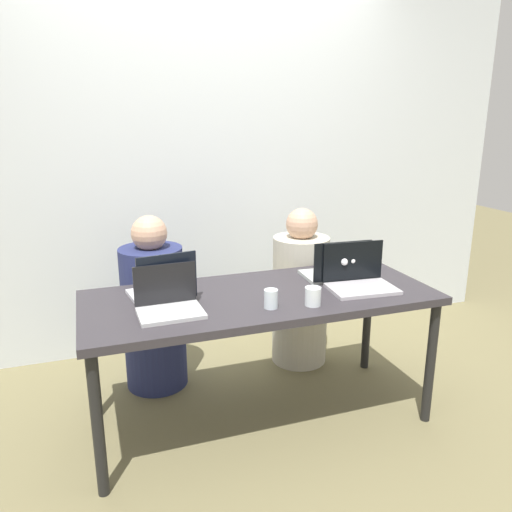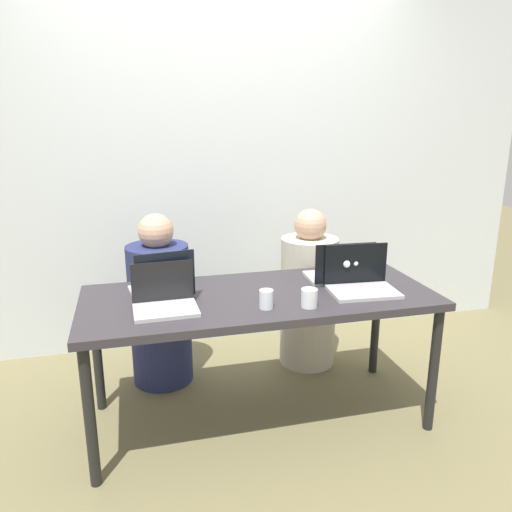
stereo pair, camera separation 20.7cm
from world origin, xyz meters
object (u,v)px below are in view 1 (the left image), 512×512
laptop_back_right (336,270)px  water_glass_center (271,300)px  laptop_back_left (163,288)px  water_glass_right (313,297)px  person_on_left (154,312)px  laptop_front_right (359,279)px  laptop_front_left (169,303)px  person_on_right (300,295)px

laptop_back_right → water_glass_center: (-0.49, -0.29, -0.01)m
laptop_back_right → water_glass_center: size_ratio=3.82×
laptop_back_left → water_glass_right: bearing=145.7°
person_on_left → laptop_front_right: 1.21m
laptop_front_left → water_glass_center: size_ratio=3.30×
person_on_left → laptop_back_right: bearing=169.8°
person_on_left → laptop_back_left: 0.55m
person_on_left → person_on_right: person_on_left is taller
person_on_right → water_glass_center: size_ratio=11.50×
laptop_back_right → water_glass_center: laptop_back_right is taller
person_on_left → laptop_front_right: (0.99, -0.63, 0.30)m
laptop_back_right → laptop_front_left: (-0.95, -0.18, -0.00)m
laptop_back_right → laptop_front_right: bearing=106.2°
water_glass_right → laptop_back_right: bearing=47.6°
laptop_front_left → water_glass_center: 0.47m
laptop_back_right → water_glass_center: 0.57m
person_on_left → water_glass_right: bearing=145.7°
laptop_front_left → water_glass_right: bearing=-13.2°
laptop_back_left → water_glass_center: bearing=139.6°
person_on_left → laptop_front_right: person_on_left is taller
laptop_front_left → water_glass_right: 0.67m
water_glass_center → water_glass_right: (0.20, -0.03, -0.00)m
laptop_front_right → water_glass_center: bearing=-163.9°
person_on_right → laptop_back_right: bearing=83.8°
laptop_back_left → water_glass_right: size_ratio=3.67×
laptop_back_right → water_glass_right: bearing=50.7°
laptop_front_left → person_on_right: bearing=32.7°
person_on_right → laptop_front_right: size_ratio=2.90×
laptop_front_right → laptop_back_left: (-0.99, 0.17, 0.00)m
water_glass_right → person_on_left: bearing=130.0°
laptop_back_left → water_glass_right: laptop_back_left is taller
laptop_back_right → water_glass_right: size_ratio=3.87×
person_on_right → person_on_left: bearing=-6.6°
laptop_front_right → laptop_front_left: bearing=-175.3°
laptop_front_left → laptop_back_right: bearing=9.5°
person_on_left → laptop_back_right: person_on_left is taller
water_glass_center → laptop_front_right: bearing=11.8°
water_glass_center → water_glass_right: 0.20m
laptop_front_left → water_glass_right: laptop_front_left is taller
person_on_left → laptop_back_left: person_on_left is taller
person_on_right → water_glass_center: person_on_right is taller
person_on_left → person_on_right: (0.94, 0.00, -0.01)m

